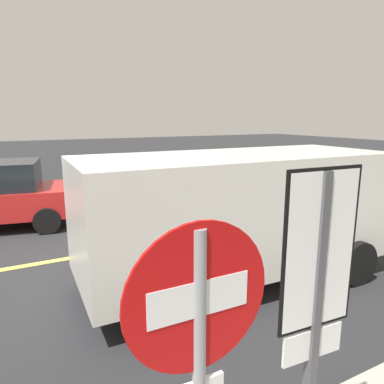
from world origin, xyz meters
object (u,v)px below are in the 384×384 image
object	(u,v)px
speed_limit_sign	(316,292)
car_black_crossing	(225,176)
stop_sign	(199,365)
white_van	(237,210)

from	to	relation	value
speed_limit_sign	car_black_crossing	bearing A→B (deg)	60.19
stop_sign	car_black_crossing	distance (m)	10.79
stop_sign	white_van	world-z (taller)	stop_sign
white_van	stop_sign	bearing A→B (deg)	-127.25
stop_sign	speed_limit_sign	distance (m)	0.85
stop_sign	car_black_crossing	size ratio (longest dim) A/B	0.51
stop_sign	white_van	bearing A→B (deg)	52.75
stop_sign	car_black_crossing	xyz separation A→B (m)	(5.94, 8.97, -0.81)
stop_sign	white_van	size ratio (longest dim) A/B	0.45
speed_limit_sign	white_van	size ratio (longest dim) A/B	0.48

